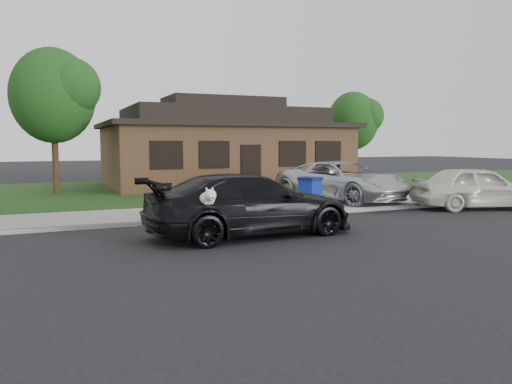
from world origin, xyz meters
name	(u,v)px	position (x,y,z in m)	size (l,w,h in m)	color
ground	(271,241)	(0.00, 0.00, 0.00)	(120.00, 120.00, 0.00)	black
sidewalk	(208,212)	(0.00, 5.00, 0.06)	(60.00, 3.00, 0.12)	gray
curb	(223,219)	(0.00, 3.50, 0.06)	(60.00, 0.12, 0.12)	gray
lawn	(158,191)	(0.00, 13.00, 0.07)	(60.00, 13.00, 0.13)	#193814
driveway	(298,192)	(6.00, 10.00, 0.07)	(4.50, 13.00, 0.14)	gray
sedan	(250,205)	(-0.17, 0.90, 0.79)	(5.60, 2.73, 1.58)	black
minivan	(342,181)	(5.60, 5.64, 0.90)	(2.51, 5.44, 1.51)	silver
white_compact	(477,187)	(9.27, 2.52, 0.77)	(1.82, 4.51, 1.54)	silver
recycling_bin	(310,192)	(3.42, 4.22, 0.66)	(0.85, 0.85, 1.07)	navy
house	(223,147)	(4.00, 15.00, 2.13)	(12.60, 8.60, 4.65)	#422B1C
tree_0	(57,94)	(-4.34, 12.88, 4.48)	(3.78, 3.60, 6.34)	#332114
tree_1	(356,120)	(12.14, 14.40, 3.71)	(3.15, 3.00, 5.25)	#332114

